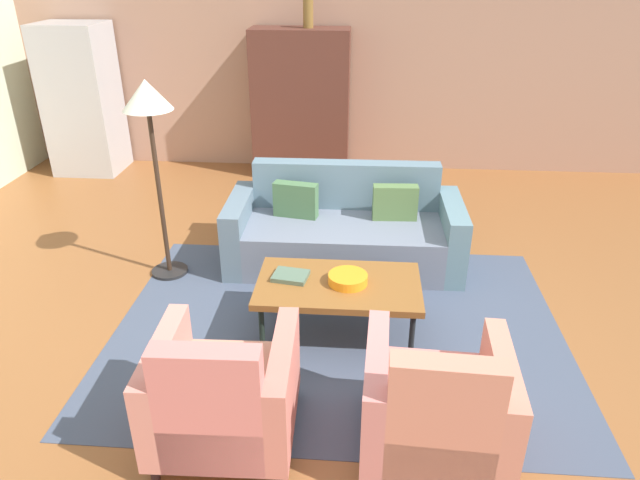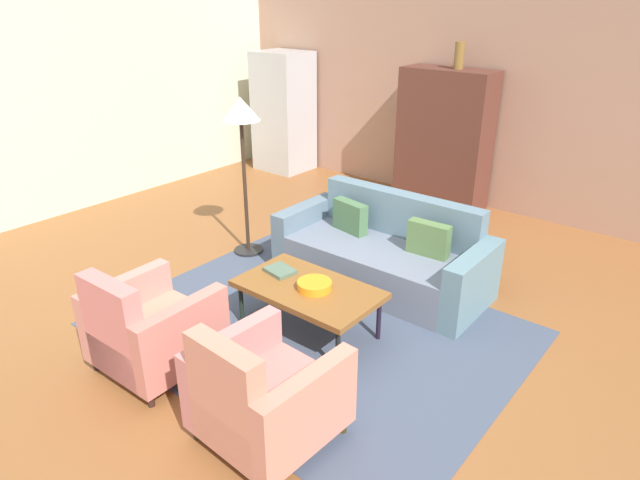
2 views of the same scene
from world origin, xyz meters
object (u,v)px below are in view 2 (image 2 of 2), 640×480
object	(u,v)px
couch	(385,255)
book_stack	(280,271)
floor_lamp	(241,124)
fruit_bowl	(314,285)
vase_tall	(459,55)
coffee_table	(308,290)
refrigerator	(284,112)
armchair_right	(261,398)
cabinet	(444,139)
armchair_left	(148,331)

from	to	relation	value
couch	book_stack	distance (m)	1.21
couch	floor_lamp	world-z (taller)	floor_lamp
fruit_bowl	vase_tall	xyz separation A→B (m)	(-0.62, 3.55, 1.49)
coffee_table	refrigerator	size ratio (longest dim) A/B	0.65
armchair_right	cabinet	bearing A→B (deg)	107.41
coffee_table	fruit_bowl	distance (m)	0.10
fruit_bowl	floor_lamp	xyz separation A→B (m)	(-1.63, 0.79, 0.97)
fruit_bowl	book_stack	distance (m)	0.43
armchair_right	fruit_bowl	xyz separation A→B (m)	(-0.53, 1.17, 0.13)
couch	vase_tall	xyz separation A→B (m)	(-0.55, 2.36, 1.67)
coffee_table	book_stack	xyz separation A→B (m)	(-0.36, 0.04, 0.05)
vase_tall	couch	bearing A→B (deg)	-76.88
coffee_table	vase_tall	size ratio (longest dim) A/B	3.69
book_stack	refrigerator	size ratio (longest dim) A/B	0.15
cabinet	coffee_table	bearing A→B (deg)	-79.62
couch	cabinet	world-z (taller)	cabinet
cabinet	floor_lamp	xyz separation A→B (m)	(-0.91, -2.76, 0.54)
coffee_table	refrigerator	bearing A→B (deg)	134.88
fruit_bowl	floor_lamp	size ratio (longest dim) A/B	0.17
couch	floor_lamp	xyz separation A→B (m)	(-1.56, -0.39, 1.16)
fruit_bowl	book_stack	xyz separation A→B (m)	(-0.42, 0.04, -0.02)
couch	book_stack	size ratio (longest dim) A/B	7.52
couch	armchair_left	size ratio (longest dim) A/B	2.40
armchair_right	refrigerator	xyz separation A→B (m)	(-4.03, 4.61, 0.58)
armchair_left	vase_tall	world-z (taller)	vase_tall
book_stack	cabinet	size ratio (longest dim) A/B	0.16
cabinet	vase_tall	xyz separation A→B (m)	(0.10, -0.00, 1.06)
book_stack	cabinet	world-z (taller)	cabinet
fruit_bowl	cabinet	size ratio (longest dim) A/B	0.16
book_stack	vase_tall	distance (m)	3.82
coffee_table	refrigerator	xyz separation A→B (m)	(-3.43, 3.45, 0.53)
coffee_table	book_stack	world-z (taller)	book_stack
armchair_left	fruit_bowl	xyz separation A→B (m)	(0.67, 1.17, 0.13)
fruit_bowl	vase_tall	size ratio (longest dim) A/B	0.89
armchair_left	refrigerator	size ratio (longest dim) A/B	0.48
armchair_right	fruit_bowl	bearing A→B (deg)	117.01
book_stack	vase_tall	world-z (taller)	vase_tall
fruit_bowl	refrigerator	distance (m)	4.93
coffee_table	armchair_left	xyz separation A→B (m)	(-0.60, -1.17, -0.05)
couch	coffee_table	distance (m)	1.19
fruit_bowl	cabinet	bearing A→B (deg)	101.44
armchair_left	cabinet	xyz separation A→B (m)	(-0.05, 4.72, 0.56)
couch	floor_lamp	size ratio (longest dim) A/B	1.23
couch	book_stack	world-z (taller)	couch
couch	fruit_bowl	bearing A→B (deg)	92.70
couch	coffee_table	world-z (taller)	couch
couch	armchair_right	xyz separation A→B (m)	(0.60, -2.35, 0.06)
coffee_table	armchair_right	distance (m)	1.31
book_stack	floor_lamp	xyz separation A→B (m)	(-1.20, 0.75, 0.99)
armchair_right	refrigerator	bearing A→B (deg)	133.73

